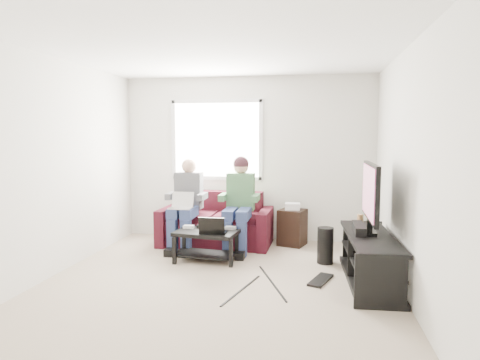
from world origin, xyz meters
name	(u,v)px	position (x,y,z in m)	size (l,w,h in m)	color
floor	(217,285)	(0.00, 0.00, 0.00)	(4.50, 4.50, 0.00)	tan
ceiling	(215,47)	(0.00, 0.00, 2.60)	(4.50, 4.50, 0.00)	white
wall_back	(247,159)	(0.00, 2.25, 1.30)	(4.50, 4.50, 0.00)	silver
wall_front	(128,201)	(0.00, -2.25, 1.30)	(4.50, 4.50, 0.00)	silver
wall_left	(49,168)	(-2.00, 0.00, 1.30)	(4.50, 4.50, 0.00)	silver
wall_right	(409,173)	(2.00, 0.00, 1.30)	(4.50, 4.50, 0.00)	silver
window	(217,140)	(-0.50, 2.23, 1.60)	(1.48, 0.04, 1.28)	white
sofa	(217,225)	(-0.41, 1.82, 0.30)	(1.70, 0.86, 0.79)	#401017
person_left	(186,200)	(-0.81, 1.54, 0.72)	(0.40, 0.70, 1.32)	navy
person_right	(239,197)	(-0.01, 1.56, 0.78)	(0.40, 0.71, 1.37)	navy
laptop_silver	(181,204)	(-0.81, 1.29, 0.69)	(0.32, 0.22, 0.24)	silver
coffee_table	(206,239)	(-0.34, 0.91, 0.30)	(0.87, 0.60, 0.41)	black
laptop_black	(214,224)	(-0.22, 0.83, 0.53)	(0.34, 0.24, 0.24)	black
controller_a	(189,227)	(-0.62, 1.03, 0.43)	(0.14, 0.09, 0.04)	silver
controller_b	(202,226)	(-0.44, 1.09, 0.43)	(0.14, 0.09, 0.04)	black
controller_c	(231,228)	(-0.04, 1.06, 0.43)	(0.14, 0.09, 0.04)	gray
tv_stand	(370,261)	(1.70, 0.41, 0.24)	(0.57, 1.67, 0.55)	black
tv	(370,194)	(1.70, 0.51, 1.01)	(0.12, 1.10, 0.81)	black
soundbar	(359,228)	(1.58, 0.51, 0.60)	(0.12, 0.50, 0.10)	black
drink_cup	(360,219)	(1.65, 1.04, 0.61)	(0.08, 0.08, 0.12)	#A57547
console_white	(375,265)	(1.70, 0.01, 0.32)	(0.30, 0.22, 0.06)	silver
console_grey	(367,247)	(1.70, 0.71, 0.33)	(0.34, 0.26, 0.08)	gray
console_black	(371,255)	(1.70, 0.36, 0.32)	(0.38, 0.30, 0.07)	black
subwoofer	(325,245)	(1.22, 1.06, 0.24)	(0.21, 0.21, 0.48)	black
keyboard_floor	(321,280)	(1.15, 0.34, 0.01)	(0.16, 0.48, 0.03)	black
end_table	(292,226)	(0.75, 1.94, 0.29)	(0.37, 0.37, 0.65)	black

